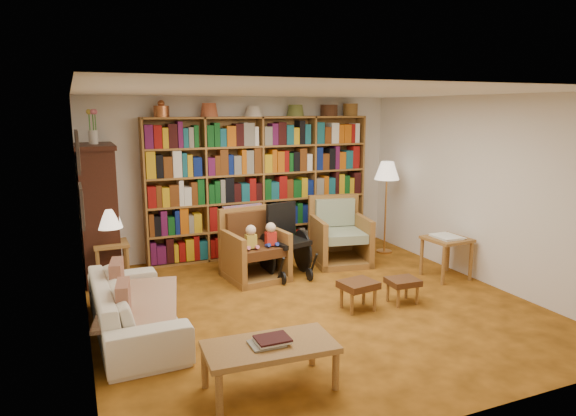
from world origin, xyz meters
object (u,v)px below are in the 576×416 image
armchair_leather (252,249)px  side_table_papers (447,244)px  armchair_sage (337,237)px  footstool_a (358,287)px  sofa (134,307)px  side_table_lamp (111,253)px  wheelchair (285,243)px  coffee_table (270,349)px  floor_lamp (387,174)px  footstool_b (403,283)px

armchair_leather → side_table_papers: bearing=-24.1°
armchair_sage → footstool_a: bearing=-110.9°
sofa → side_table_lamp: bearing=1.7°
armchair_leather → wheelchair: wheelchair is taller
sofa → armchair_sage: armchair_sage is taller
side_table_lamp → armchair_sage: armchair_sage is taller
side_table_papers → coffee_table: size_ratio=0.54×
sofa → floor_lamp: bearing=-70.8°
side_table_lamp → side_table_papers: bearing=-18.4°
sofa → footstool_a: size_ratio=4.36×
sofa → wheelchair: 2.51m
armchair_leather → wheelchair: size_ratio=0.96×
sofa → floor_lamp: size_ratio=1.32×
coffee_table → side_table_papers: bearing=28.0°
armchair_sage → coffee_table: 3.78m
armchair_leather → coffee_table: armchair_leather is taller
side_table_lamp → wheelchair: wheelchair is taller
side_table_lamp → coffee_table: 3.34m
sofa → armchair_leather: bearing=-55.7°
wheelchair → armchair_sage: bearing=15.2°
side_table_lamp → coffee_table: size_ratio=0.53×
footstool_a → sofa: bearing=171.8°
armchair_leather → footstool_a: 1.80m
side_table_papers → armchair_leather: bearing=155.9°
sofa → footstool_b: sofa is taller
footstool_a → side_table_lamp: bearing=142.7°
footstool_b → coffee_table: 2.47m
side_table_lamp → footstool_a: side_table_lamp is taller
armchair_leather → armchair_sage: bearing=7.2°
footstool_a → footstool_b: bearing=-3.2°
coffee_table → armchair_sage: bearing=53.2°
sofa → armchair_sage: (3.18, 1.45, 0.09)m
sofa → side_table_lamp: (-0.10, 1.61, 0.16)m
armchair_leather → side_table_papers: (2.46, -1.10, 0.09)m
floor_lamp → coffee_table: (-3.22, -3.17, -0.93)m
footstool_a → coffee_table: bearing=-142.3°
armchair_leather → coffee_table: 2.96m
wheelchair → side_table_lamp: bearing=169.7°
wheelchair → side_table_papers: wheelchair is taller
side_table_lamp → coffee_table: side_table_lamp is taller
footstool_a → side_table_papers: bearing=17.3°
armchair_sage → armchair_leather: bearing=-172.8°
armchair_leather → floor_lamp: floor_lamp is taller
floor_lamp → coffee_table: size_ratio=1.33×
side_table_papers → footstool_a: (-1.72, -0.53, -0.20)m
side_table_lamp → armchair_sage: size_ratio=0.60×
side_table_lamp → armchair_leather: (1.84, -0.34, -0.05)m
footstool_b → side_table_lamp: bearing=147.8°
floor_lamp → footstool_a: bearing=-130.2°
armchair_sage → side_table_papers: (1.02, -1.28, 0.10)m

